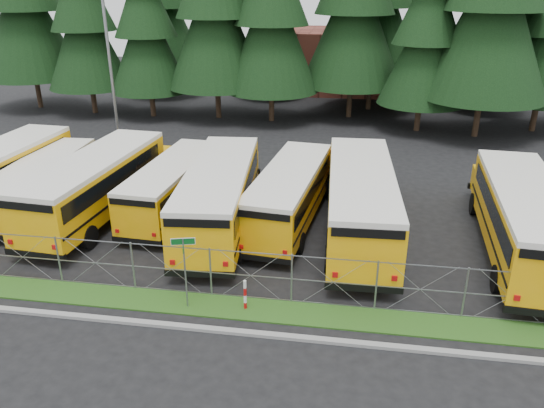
{
  "coord_description": "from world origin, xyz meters",
  "views": [
    {
      "loc": [
        3.83,
        -17.34,
        10.99
      ],
      "look_at": [
        0.51,
        4.0,
        1.72
      ],
      "focal_mm": 35.0,
      "sensor_mm": 36.0,
      "label": 1
    }
  ],
  "objects": [
    {
      "name": "conifer_6",
      "position": [
        8.76,
        24.06,
        7.17
      ],
      "size": [
        6.49,
        6.49,
        14.35
      ],
      "primitive_type": null,
      "color": "black",
      "rests_on": "ground"
    },
    {
      "name": "bus_1",
      "position": [
        -11.48,
        5.85,
        1.29
      ],
      "size": [
        2.79,
        9.96,
        2.59
      ],
      "primitive_type": null,
      "rotation": [
        0.0,
        0.0,
        0.05
      ],
      "color": "#EFA707",
      "rests_on": "ground"
    },
    {
      "name": "conifer_4",
      "position": [
        -2.86,
        25.37,
        8.36
      ],
      "size": [
        7.56,
        7.56,
        16.72
      ],
      "primitive_type": null,
      "color": "black",
      "rests_on": "ground"
    },
    {
      "name": "bus_0",
      "position": [
        -13.91,
        5.94,
        1.52
      ],
      "size": [
        3.37,
        11.75,
        3.05
      ],
      "primitive_type": null,
      "rotation": [
        0.0,
        0.0,
        -0.05
      ],
      "color": "#EFA707",
      "rests_on": "ground"
    },
    {
      "name": "bus_5",
      "position": [
        1.13,
        5.99,
        1.39
      ],
      "size": [
        3.68,
        10.84,
        2.78
      ],
      "primitive_type": null,
      "rotation": [
        0.0,
        0.0,
        -0.11
      ],
      "color": "#EFA707",
      "rests_on": "ground"
    },
    {
      "name": "bus_3",
      "position": [
        -4.8,
        6.46,
        1.3
      ],
      "size": [
        2.99,
        10.08,
        2.61
      ],
      "primitive_type": null,
      "rotation": [
        0.0,
        0.0,
        -0.06
      ],
      "color": "#EFA707",
      "rests_on": "ground"
    },
    {
      "name": "bus_2",
      "position": [
        -8.23,
        5.36,
        1.55
      ],
      "size": [
        3.69,
        12.03,
        3.11
      ],
      "primitive_type": null,
      "rotation": [
        0.0,
        0.0,
        -0.08
      ],
      "color": "#EFA707",
      "rests_on": "ground"
    },
    {
      "name": "conifer_13",
      "position": [
        15.43,
        32.18,
        8.22
      ],
      "size": [
        7.43,
        7.43,
        16.43
      ],
      "primitive_type": null,
      "color": "black",
      "rests_on": "ground"
    },
    {
      "name": "ground",
      "position": [
        0.0,
        0.0,
        0.0
      ],
      "size": [
        120.0,
        120.0,
        0.0
      ],
      "primitive_type": "plane",
      "color": "black",
      "rests_on": "ground"
    },
    {
      "name": "bus_4",
      "position": [
        -2.07,
        4.92,
        1.55
      ],
      "size": [
        3.84,
        12.03,
        3.1
      ],
      "primitive_type": null,
      "rotation": [
        0.0,
        0.0,
        0.09
      ],
      "color": "#EFA707",
      "rests_on": "ground"
    },
    {
      "name": "bus_6",
      "position": [
        4.36,
        5.06,
        1.61
      ],
      "size": [
        3.39,
        12.41,
        3.22
      ],
      "primitive_type": null,
      "rotation": [
        0.0,
        0.0,
        0.04
      ],
      "color": "#EFA707",
      "rests_on": "ground"
    },
    {
      "name": "conifer_3",
      "position": [
        -7.47,
        25.75,
        8.88
      ],
      "size": [
        8.03,
        8.03,
        17.77
      ],
      "primitive_type": null,
      "color": "black",
      "rests_on": "ground"
    },
    {
      "name": "chainlink_fence",
      "position": [
        0.0,
        -1.0,
        1.0
      ],
      "size": [
        44.0,
        0.1,
        2.0
      ],
      "primitive_type": null,
      "color": "gray",
      "rests_on": "ground"
    },
    {
      "name": "grass_verge",
      "position": [
        0.0,
        -1.7,
        0.03
      ],
      "size": [
        50.0,
        1.4,
        0.06
      ],
      "primitive_type": "cube",
      "color": "#254F16",
      "rests_on": "ground"
    },
    {
      "name": "conifer_11",
      "position": [
        -4.54,
        34.65,
        7.65
      ],
      "size": [
        6.92,
        6.92,
        15.3
      ],
      "primitive_type": null,
      "color": "black",
      "rests_on": "ground"
    },
    {
      "name": "striped_bollard",
      "position": [
        0.43,
        -1.7,
        0.6
      ],
      "size": [
        0.11,
        0.11,
        1.2
      ],
      "primitive_type": "cylinder",
      "color": "#B20C0C",
      "rests_on": "ground"
    },
    {
      "name": "street_sign",
      "position": [
        -1.65,
        -1.9,
        2.03
      ],
      "size": [
        0.82,
        0.54,
        2.81
      ],
      "color": "gray",
      "rests_on": "ground"
    },
    {
      "name": "conifer_2",
      "position": [
        -13.13,
        25.38,
        7.23
      ],
      "size": [
        6.54,
        6.54,
        14.46
      ],
      "primitive_type": null,
      "color": "black",
      "rests_on": "ground"
    },
    {
      "name": "curb",
      "position": [
        0.0,
        -3.1,
        0.06
      ],
      "size": [
        50.0,
        0.25,
        0.12
      ],
      "primitive_type": "cube",
      "color": "gray",
      "rests_on": "ground"
    },
    {
      "name": "conifer_5",
      "position": [
        3.44,
        27.7,
        9.18
      ],
      "size": [
        8.3,
        8.3,
        18.36
      ],
      "primitive_type": null,
      "color": "black",
      "rests_on": "ground"
    },
    {
      "name": "bus_east",
      "position": [
        11.06,
        4.28,
        1.58
      ],
      "size": [
        3.69,
        12.2,
        3.15
      ],
      "primitive_type": null,
      "rotation": [
        0.0,
        0.0,
        -0.07
      ],
      "color": "#EFA707",
      "rests_on": "ground"
    },
    {
      "name": "conifer_1",
      "position": [
        -18.63,
        25.74,
        7.65
      ],
      "size": [
        6.91,
        6.91,
        15.29
      ],
      "primitive_type": null,
      "color": "black",
      "rests_on": "ground"
    },
    {
      "name": "light_standard",
      "position": [
        -12.2,
        16.27,
        5.5
      ],
      "size": [
        0.7,
        0.35,
        10.14
      ],
      "color": "gray",
      "rests_on": "ground"
    },
    {
      "name": "brick_building",
      "position": [
        6.0,
        40.0,
        3.0
      ],
      "size": [
        22.0,
        10.0,
        6.0
      ],
      "primitive_type": "cube",
      "color": "brown",
      "rests_on": "ground"
    }
  ]
}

